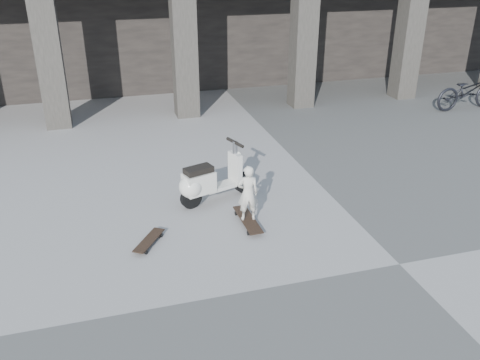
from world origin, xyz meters
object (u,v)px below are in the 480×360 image
object	(u,v)px
child	(248,193)
scooter	(205,182)
longboard	(248,220)
skateboard_spare	(149,241)
bicycle	(468,91)

from	to	relation	value
child	scooter	world-z (taller)	scooter
longboard	child	size ratio (longest dim) A/B	1.03
skateboard_spare	scooter	world-z (taller)	scooter
child	scooter	distance (m)	1.15
longboard	scooter	size ratio (longest dim) A/B	0.66
scooter	longboard	bearing A→B (deg)	-79.07
longboard	skateboard_spare	xyz separation A→B (m)	(-1.79, -0.20, -0.01)
scooter	bicycle	distance (m)	9.75
skateboard_spare	child	xyz separation A→B (m)	(1.79, 0.20, 0.55)
skateboard_spare	child	size ratio (longest dim) A/B	0.75
skateboard_spare	scooter	bearing A→B (deg)	-12.36
child	bicycle	distance (m)	9.71
longboard	child	bearing A→B (deg)	-27.51
scooter	skateboard_spare	bearing A→B (deg)	-154.00
skateboard_spare	bicycle	distance (m)	11.39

